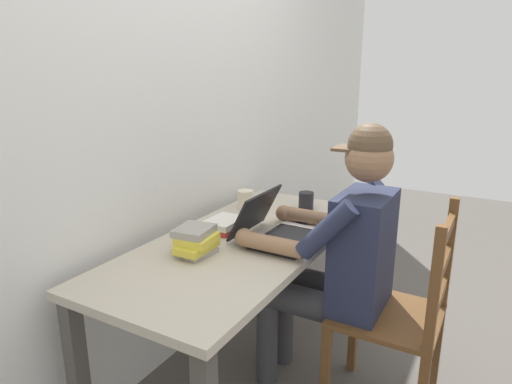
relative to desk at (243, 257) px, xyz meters
name	(u,v)px	position (x,y,z in m)	size (l,w,h in m)	color
ground_plane	(244,372)	(0.00, 0.00, -0.62)	(8.00, 8.00, 0.00)	#56514C
back_wall	(164,103)	(0.00, 0.42, 0.68)	(6.00, 0.04, 2.60)	silver
desk	(243,257)	(0.00, 0.00, 0.00)	(1.52, 0.69, 0.71)	#BCB29E
seated_person	(338,253)	(0.10, -0.42, 0.07)	(0.50, 0.60, 1.25)	#232842
wooden_chair	(400,317)	(0.10, -0.70, -0.15)	(0.42, 0.42, 0.95)	brown
laptop	(275,229)	(0.06, -0.13, 0.14)	(0.33, 0.33, 0.21)	black
computer_mouse	(305,222)	(0.30, -0.17, 0.11)	(0.06, 0.10, 0.03)	black
coffee_mug_white	(246,200)	(0.39, 0.22, 0.14)	(0.12, 0.09, 0.10)	beige
coffee_mug_dark	(306,201)	(0.55, -0.07, 0.14)	(0.12, 0.08, 0.10)	black
book_stack_main	(196,241)	(-0.24, 0.08, 0.15)	(0.19, 0.17, 0.11)	gray
book_stack_side	(224,225)	(0.05, 0.14, 0.12)	(0.19, 0.15, 0.06)	#BC332D
paper_pile_near_laptop	(304,226)	(0.28, -0.18, 0.10)	(0.21, 0.18, 0.02)	white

